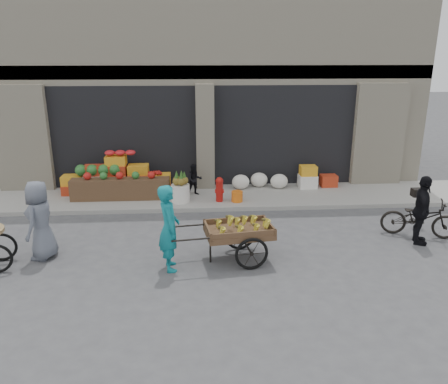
{
  "coord_description": "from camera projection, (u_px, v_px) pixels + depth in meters",
  "views": [
    {
      "loc": [
        -0.29,
        -8.19,
        4.15
      ],
      "look_at": [
        0.34,
        1.34,
        1.1
      ],
      "focal_mm": 35.0,
      "sensor_mm": 36.0,
      "label": 1
    }
  ],
  "objects": [
    {
      "name": "seated_person",
      "position": [
        194.0,
        180.0,
        12.85
      ],
      "size": [
        0.51,
        0.43,
        0.93
      ],
      "primitive_type": "imported",
      "rotation": [
        0.0,
        0.0,
        0.17
      ],
      "color": "black",
      "rests_on": "sidewalk"
    },
    {
      "name": "vendor_woman",
      "position": [
        169.0,
        228.0,
        8.55
      ],
      "size": [
        0.53,
        0.71,
        1.75
      ],
      "primitive_type": "imported",
      "rotation": [
        0.0,
        0.0,
        1.76
      ],
      "color": "#10737D",
      "rests_on": "ground"
    },
    {
      "name": "banana_cart",
      "position": [
        236.0,
        229.0,
        8.96
      ],
      "size": [
        2.41,
        1.24,
        0.97
      ],
      "rotation": [
        0.0,
        0.0,
        0.14
      ],
      "color": "brown",
      "rests_on": "ground"
    },
    {
      "name": "sidewalk",
      "position": [
        207.0,
        197.0,
        12.94
      ],
      "size": [
        18.0,
        2.2,
        0.12
      ],
      "primitive_type": "cube",
      "color": "gray",
      "rests_on": "ground"
    },
    {
      "name": "vendor_grey",
      "position": [
        40.0,
        220.0,
        9.03
      ],
      "size": [
        0.68,
        0.91,
        1.69
      ],
      "primitive_type": "imported",
      "rotation": [
        0.0,
        0.0,
        -1.75
      ],
      "color": "slate",
      "rests_on": "ground"
    },
    {
      "name": "bicycle",
      "position": [
        419.0,
        218.0,
        10.23
      ],
      "size": [
        1.82,
        1.14,
        0.9
      ],
      "primitive_type": "imported",
      "rotation": [
        0.0,
        0.0,
        1.22
      ],
      "color": "black",
      "rests_on": "ground"
    },
    {
      "name": "right_bay_goods",
      "position": [
        290.0,
        179.0,
        13.57
      ],
      "size": [
        3.35,
        0.6,
        0.7
      ],
      "color": "silver",
      "rests_on": "sidewalk"
    },
    {
      "name": "fire_hydrant",
      "position": [
        219.0,
        188.0,
        12.3
      ],
      "size": [
        0.22,
        0.22,
        0.71
      ],
      "color": "#A5140F",
      "rests_on": "sidewalk"
    },
    {
      "name": "building",
      "position": [
        202.0,
        76.0,
        15.67
      ],
      "size": [
        14.0,
        6.45,
        7.0
      ],
      "color": "beige",
      "rests_on": "ground"
    },
    {
      "name": "pineapple_bin",
      "position": [
        180.0,
        193.0,
        12.32
      ],
      "size": [
        0.52,
        0.52,
        0.5
      ],
      "primitive_type": "cylinder",
      "color": "silver",
      "rests_on": "sidewalk"
    },
    {
      "name": "orange_bucket",
      "position": [
        237.0,
        196.0,
        12.36
      ],
      "size": [
        0.32,
        0.32,
        0.3
      ],
      "primitive_type": "cylinder",
      "color": "orange",
      "rests_on": "sidewalk"
    },
    {
      "name": "ground",
      "position": [
        212.0,
        262.0,
        9.06
      ],
      "size": [
        80.0,
        80.0,
        0.0
      ],
      "primitive_type": "plane",
      "color": "#424244",
      "rests_on": "ground"
    },
    {
      "name": "cyclist",
      "position": [
        422.0,
        210.0,
        9.74
      ],
      "size": [
        0.68,
        1.01,
        1.59
      ],
      "primitive_type": "imported",
      "rotation": [
        0.0,
        0.0,
        1.22
      ],
      "color": "black",
      "rests_on": "ground"
    },
    {
      "name": "fruit_display",
      "position": [
        122.0,
        176.0,
        12.86
      ],
      "size": [
        3.1,
        1.12,
        1.24
      ],
      "color": "#B33218",
      "rests_on": "sidewalk"
    }
  ]
}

